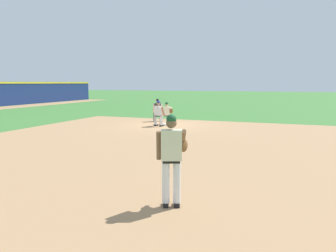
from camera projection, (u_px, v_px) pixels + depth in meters
ground_plane at (165, 125)px, 19.22m from camera, size 160.00×160.00×0.00m
infield_dirt_patch at (167, 146)px, 12.89m from camera, size 18.00×18.00×0.01m
first_base_bag at (165, 124)px, 19.21m from camera, size 0.38×0.38×0.09m
baseball at (172, 131)px, 16.45m from camera, size 0.07×0.07×0.07m
pitcher at (172, 155)px, 6.46m from camera, size 0.82×0.60×1.86m
first_baseman at (167, 112)px, 19.58m from camera, size 0.85×0.96×1.34m
baserunner at (158, 112)px, 18.60m from camera, size 0.55×0.66×1.46m
umpire at (158, 109)px, 21.00m from camera, size 0.59×0.67×1.46m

